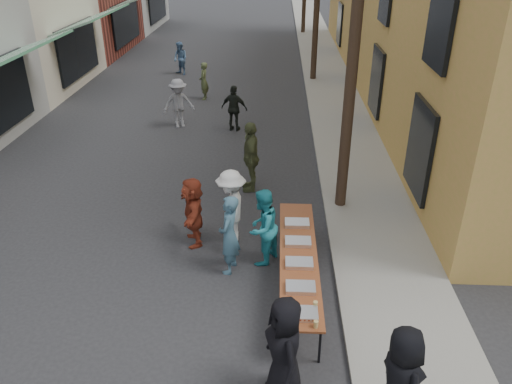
# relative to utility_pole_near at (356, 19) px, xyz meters

# --- Properties ---
(ground) EXTENTS (120.00, 120.00, 0.00)m
(ground) POSITION_rel_utility_pole_near_xyz_m (-4.30, -3.00, -4.50)
(ground) COLOR #28282B
(ground) RESTS_ON ground
(sidewalk) EXTENTS (2.20, 60.00, 0.10)m
(sidewalk) POSITION_rel_utility_pole_near_xyz_m (0.70, 12.00, -4.45)
(sidewalk) COLOR gray
(sidewalk) RESTS_ON ground
(utility_pole_near) EXTENTS (0.26, 0.26, 9.00)m
(utility_pole_near) POSITION_rel_utility_pole_near_xyz_m (0.00, 0.00, 0.00)
(utility_pole_near) COLOR #2D2116
(utility_pole_near) RESTS_ON ground
(serving_table) EXTENTS (0.70, 4.00, 0.75)m
(serving_table) POSITION_rel_utility_pole_near_xyz_m (-1.16, -3.24, -3.79)
(serving_table) COLOR brown
(serving_table) RESTS_ON ground
(catering_tray_sausage) EXTENTS (0.50, 0.33, 0.08)m
(catering_tray_sausage) POSITION_rel_utility_pole_near_xyz_m (-1.16, -4.89, -3.71)
(catering_tray_sausage) COLOR maroon
(catering_tray_sausage) RESTS_ON serving_table
(catering_tray_foil_b) EXTENTS (0.50, 0.33, 0.08)m
(catering_tray_foil_b) POSITION_rel_utility_pole_near_xyz_m (-1.16, -4.24, -3.71)
(catering_tray_foil_b) COLOR #B2B2B7
(catering_tray_foil_b) RESTS_ON serving_table
(catering_tray_buns) EXTENTS (0.50, 0.33, 0.08)m
(catering_tray_buns) POSITION_rel_utility_pole_near_xyz_m (-1.16, -3.54, -3.71)
(catering_tray_buns) COLOR tan
(catering_tray_buns) RESTS_ON serving_table
(catering_tray_foil_d) EXTENTS (0.50, 0.33, 0.08)m
(catering_tray_foil_d) POSITION_rel_utility_pole_near_xyz_m (-1.16, -2.84, -3.71)
(catering_tray_foil_d) COLOR #B2B2B7
(catering_tray_foil_d) RESTS_ON serving_table
(catering_tray_buns_end) EXTENTS (0.50, 0.33, 0.08)m
(catering_tray_buns_end) POSITION_rel_utility_pole_near_xyz_m (-1.16, -2.14, -3.71)
(catering_tray_buns_end) COLOR tan
(catering_tray_buns_end) RESTS_ON serving_table
(condiment_jar_a) EXTENTS (0.07, 0.07, 0.08)m
(condiment_jar_a) POSITION_rel_utility_pole_near_xyz_m (-1.38, -5.19, -3.71)
(condiment_jar_a) COLOR #A57F26
(condiment_jar_a) RESTS_ON serving_table
(condiment_jar_b) EXTENTS (0.07, 0.07, 0.08)m
(condiment_jar_b) POSITION_rel_utility_pole_near_xyz_m (-1.38, -5.09, -3.71)
(condiment_jar_b) COLOR #A57F26
(condiment_jar_b) RESTS_ON serving_table
(condiment_jar_c) EXTENTS (0.07, 0.07, 0.08)m
(condiment_jar_c) POSITION_rel_utility_pole_near_xyz_m (-1.38, -4.99, -3.71)
(condiment_jar_c) COLOR #A57F26
(condiment_jar_c) RESTS_ON serving_table
(cup_stack) EXTENTS (0.08, 0.08, 0.12)m
(cup_stack) POSITION_rel_utility_pole_near_xyz_m (-0.96, -5.14, -3.69)
(cup_stack) COLOR tan
(cup_stack) RESTS_ON serving_table
(guest_front_a) EXTENTS (0.78, 0.98, 1.75)m
(guest_front_a) POSITION_rel_utility_pole_near_xyz_m (-1.44, -5.76, -3.63)
(guest_front_a) COLOR black
(guest_front_a) RESTS_ON ground
(guest_front_b) EXTENTS (0.51, 0.68, 1.68)m
(guest_front_b) POSITION_rel_utility_pole_near_xyz_m (-2.51, -2.73, -3.66)
(guest_front_b) COLOR #41697E
(guest_front_b) RESTS_ON ground
(guest_front_c) EXTENTS (0.94, 1.00, 1.65)m
(guest_front_c) POSITION_rel_utility_pole_near_xyz_m (-1.87, -2.39, -3.68)
(guest_front_c) COLOR teal
(guest_front_c) RESTS_ON ground
(guest_front_d) EXTENTS (0.68, 1.14, 1.74)m
(guest_front_d) POSITION_rel_utility_pole_near_xyz_m (-2.55, -1.71, -3.63)
(guest_front_d) COLOR white
(guest_front_d) RESTS_ON ground
(guest_front_e) EXTENTS (0.54, 1.13, 1.88)m
(guest_front_e) POSITION_rel_utility_pole_near_xyz_m (-2.28, 0.90, -3.56)
(guest_front_e) COLOR #4E5632
(guest_front_e) RESTS_ON ground
(guest_queue_back) EXTENTS (0.77, 1.52, 1.56)m
(guest_queue_back) POSITION_rel_utility_pole_near_xyz_m (-3.38, -1.73, -3.72)
(guest_queue_back) COLOR #963720
(guest_queue_back) RESTS_ON ground
(server) EXTENTS (0.79, 0.97, 1.71)m
(server) POSITION_rel_utility_pole_near_xyz_m (0.05, -6.31, -3.55)
(server) COLOR black
(server) RESTS_ON sidewalk
(passerby_left) EXTENTS (1.26, 1.01, 1.70)m
(passerby_left) POSITION_rel_utility_pole_near_xyz_m (-5.03, 5.59, -3.65)
(passerby_left) COLOR gray
(passerby_left) RESTS_ON ground
(passerby_mid) EXTENTS (0.99, 0.61, 1.57)m
(passerby_mid) POSITION_rel_utility_pole_near_xyz_m (-3.08, 5.32, -3.71)
(passerby_mid) COLOR black
(passerby_mid) RESTS_ON ground
(passerby_right) EXTENTS (0.37, 0.56, 1.49)m
(passerby_right) POSITION_rel_utility_pole_near_xyz_m (-4.62, 8.89, -3.75)
(passerby_right) COLOR #505B35
(passerby_right) RESTS_ON ground
(passerby_far) EXTENTS (0.94, 0.92, 1.52)m
(passerby_far) POSITION_rel_utility_pole_near_xyz_m (-6.28, 12.82, -3.74)
(passerby_far) COLOR #51739C
(passerby_far) RESTS_ON ground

